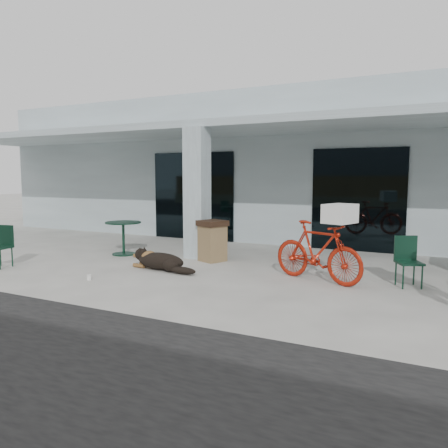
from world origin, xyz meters
The scene contains 13 objects.
ground centered at (0.00, 0.00, 0.00)m, with size 80.00×80.00×0.00m, color beige.
building centered at (0.00, 8.50, 2.25)m, with size 22.00×7.00×4.50m, color silver.
storefront_glass_left centered at (-3.20, 4.98, 1.35)m, with size 2.80×0.06×2.70m, color black.
storefront_glass_right centered at (1.80, 4.98, 1.35)m, with size 2.40×0.06×2.70m, color black.
column centered at (-1.50, 2.30, 1.56)m, with size 0.50×0.50×3.12m, color silver.
overhang centered at (0.00, 3.60, 3.21)m, with size 22.00×2.80×0.18m, color silver.
bicycle centered at (1.73, 1.20, 0.57)m, with size 0.53×1.89×1.14m, color #AA1F0D.
laundry_basket centered at (2.15, 1.05, 1.31)m, with size 0.58×0.43×0.34m, color white.
dog centered at (-1.47, 0.70, 0.21)m, with size 1.27×0.42×0.42m, color black, non-canonical shape.
cup_near_dog centered at (-2.18, -0.65, 0.05)m, with size 0.08×0.08×0.10m, color white.
cafe_table_near centered at (-3.36, 1.80, 0.42)m, with size 0.89×0.89×0.83m, color #133928, non-canonical shape.
cafe_chair_far_a centered at (3.30, 1.50, 0.45)m, with size 0.41×0.45×0.90m, color #133928, non-canonical shape.
trash_receptacle centered at (-0.96, 2.06, 0.48)m, with size 0.56×0.56×0.95m, color olive, non-canonical shape.
Camera 1 is at (3.75, -6.79, 1.96)m, focal length 35.00 mm.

